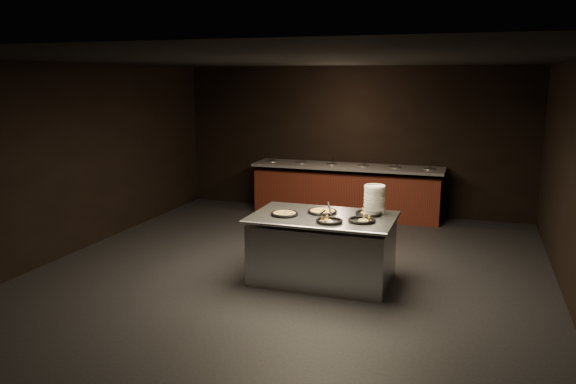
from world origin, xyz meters
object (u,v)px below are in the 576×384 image
(serving_counter, at_px, (323,250))
(pan_veggie_whole, at_px, (285,214))
(plate_stack, at_px, (374,200))
(pan_cheese_whole, at_px, (322,211))

(serving_counter, xyz_separation_m, pan_veggie_whole, (-0.49, -0.13, 0.49))
(serving_counter, height_order, plate_stack, plate_stack)
(pan_veggie_whole, xyz_separation_m, pan_cheese_whole, (0.44, 0.29, 0.00))
(serving_counter, height_order, pan_cheese_whole, pan_cheese_whole)
(pan_cheese_whole, bearing_deg, pan_veggie_whole, -147.02)
(serving_counter, distance_m, pan_veggie_whole, 0.70)
(plate_stack, bearing_deg, pan_veggie_whole, -157.75)
(pan_veggie_whole, bearing_deg, serving_counter, 15.38)
(plate_stack, relative_size, pan_veggie_whole, 1.05)
(serving_counter, xyz_separation_m, pan_cheese_whole, (-0.05, 0.15, 0.49))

